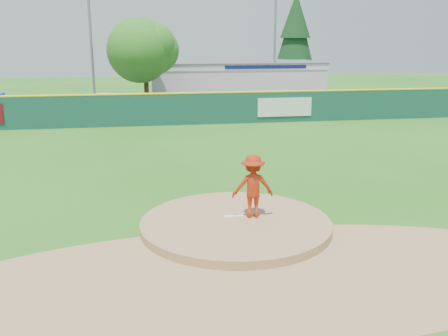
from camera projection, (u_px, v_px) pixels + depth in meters
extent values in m
plane|color=#286B19|center=(236.00, 229.00, 14.45)|extent=(120.00, 120.00, 0.00)
cylinder|color=#9E774C|center=(236.00, 229.00, 14.45)|extent=(5.50, 5.50, 0.50)
cube|color=white|center=(234.00, 216.00, 14.67)|extent=(0.60, 0.15, 0.04)
cylinder|color=#9E774C|center=(260.00, 275.00, 11.59)|extent=(15.40, 15.40, 0.01)
cube|color=#38383A|center=(172.00, 106.00, 40.20)|extent=(44.00, 16.00, 0.02)
imported|color=#A3270E|center=(253.00, 186.00, 14.47)|extent=(1.24, 0.76, 1.87)
imported|color=white|center=(110.00, 102.00, 37.42)|extent=(5.40, 3.97, 1.36)
cube|color=silver|center=(233.00, 80.00, 45.54)|extent=(15.00, 8.00, 3.20)
cube|color=white|center=(242.00, 67.00, 41.35)|extent=(15.00, 0.06, 0.55)
cube|color=#0F194C|center=(266.00, 67.00, 41.64)|extent=(7.00, 0.03, 0.28)
cube|color=#59595B|center=(233.00, 62.00, 45.12)|extent=(15.20, 8.20, 0.12)
cube|color=white|center=(285.00, 107.00, 32.38)|extent=(3.60, 0.04, 1.20)
cube|color=#14433A|center=(181.00, 109.00, 31.36)|extent=(40.00, 0.10, 2.00)
cylinder|color=yellow|center=(181.00, 93.00, 31.11)|extent=(40.00, 0.14, 0.14)
cylinder|color=#382314|center=(147.00, 93.00, 37.64)|extent=(0.36, 0.36, 2.60)
sphere|color=#387F23|center=(145.00, 49.00, 36.81)|extent=(5.60, 5.60, 5.60)
cylinder|color=#382314|center=(294.00, 84.00, 50.70)|extent=(0.40, 0.40, 1.60)
cone|color=#113A16|center=(295.00, 36.00, 49.50)|extent=(4.40, 4.40, 7.90)
cylinder|color=gray|center=(91.00, 36.00, 37.83)|extent=(0.20, 0.20, 11.00)
cylinder|color=gray|center=(275.00, 42.00, 42.31)|extent=(0.20, 0.20, 10.00)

